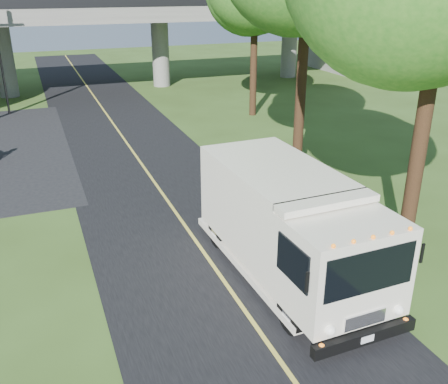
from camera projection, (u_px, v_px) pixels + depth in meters
ground at (253, 323)px, 12.81m from camera, size 120.00×120.00×0.00m
road at (157, 186)px, 21.40m from camera, size 7.00×90.00×0.02m
lane_line at (157, 186)px, 21.39m from camera, size 0.12×90.00×0.01m
overpass at (84, 32)px, 38.54m from camera, size 54.00×10.00×7.30m
traffic_signal at (1, 65)px, 31.91m from camera, size 0.18×0.22×5.20m
step_van at (288, 223)px, 14.26m from camera, size 3.02×7.67×3.18m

